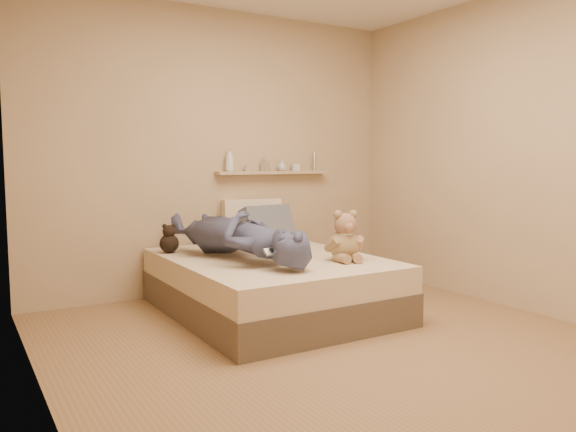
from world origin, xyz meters
TOP-DOWN VIEW (x-y plane):
  - room at (0.00, 0.00)m, footprint 3.80×3.80m
  - bed at (0.00, 0.93)m, footprint 1.50×1.90m
  - game_console at (-0.25, 0.42)m, footprint 0.15×0.07m
  - teddy_bear at (0.40, 0.47)m, footprint 0.31×0.32m
  - dark_plush at (-0.63, 1.52)m, footprint 0.16×0.16m
  - pillow_cream at (0.27, 1.76)m, footprint 0.58×0.30m
  - pillow_grey at (0.36, 1.62)m, footprint 0.53×0.32m
  - person at (-0.26, 0.98)m, footprint 0.77×1.65m
  - wall_shelf at (0.55, 1.84)m, footprint 1.20×0.12m
  - shelf_bottles at (0.43, 1.84)m, footprint 1.02×0.11m

SIDE VIEW (x-z plane):
  - bed at x=0.00m, z-range 0.00..0.45m
  - dark_plush at x=-0.63m, z-range 0.43..0.68m
  - game_console at x=-0.25m, z-range 0.56..0.61m
  - teddy_bear at x=0.40m, z-range 0.42..0.81m
  - pillow_grey at x=0.36m, z-range 0.44..0.80m
  - person at x=-0.26m, z-range 0.45..0.83m
  - pillow_cream at x=0.27m, z-range 0.44..0.86m
  - wall_shelf at x=0.55m, z-range 1.09..1.11m
  - shelf_bottles at x=0.43m, z-range 1.08..1.30m
  - room at x=0.00m, z-range -0.60..3.20m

